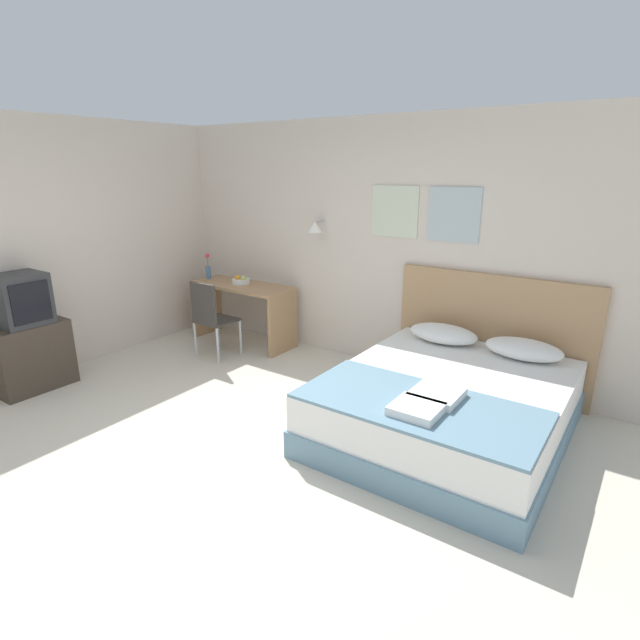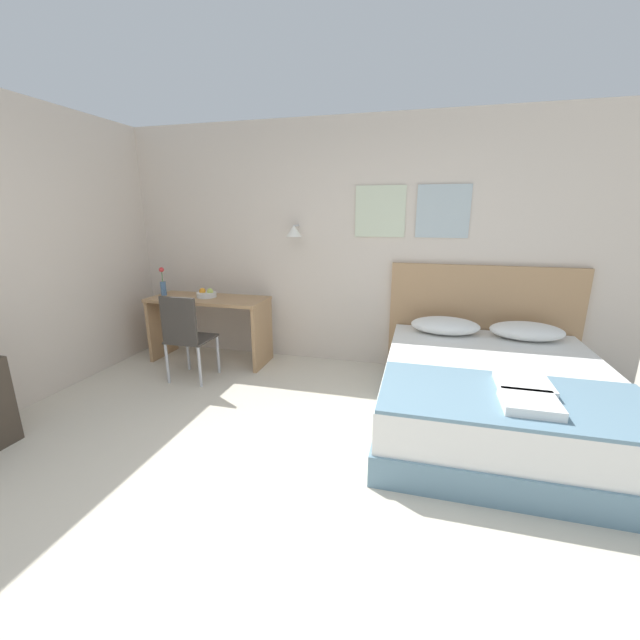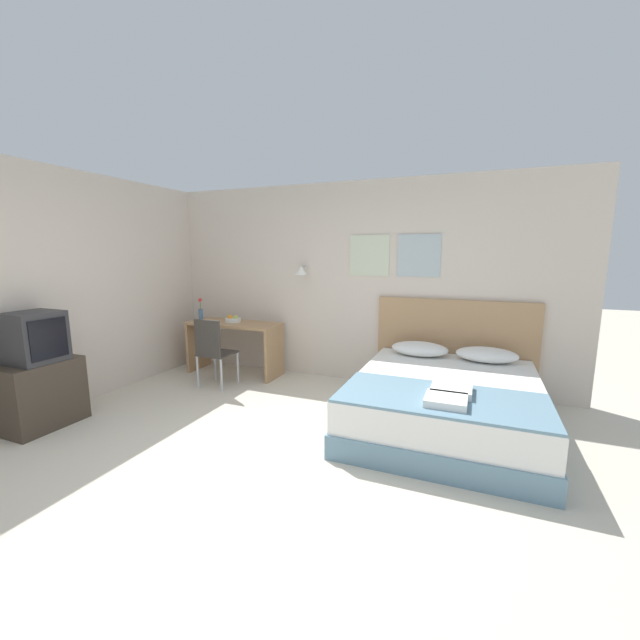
{
  "view_description": "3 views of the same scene",
  "coord_description": "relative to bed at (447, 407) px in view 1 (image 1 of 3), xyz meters",
  "views": [
    {
      "loc": [
        2.72,
        -2.25,
        2.14
      ],
      "look_at": [
        0.27,
        1.26,
        0.83
      ],
      "focal_mm": 28.0,
      "sensor_mm": 36.0,
      "label": 1
    },
    {
      "loc": [
        0.81,
        -1.78,
        1.68
      ],
      "look_at": [
        -0.1,
        1.72,
        0.69
      ],
      "focal_mm": 22.0,
      "sensor_mm": 36.0,
      "label": 2
    },
    {
      "loc": [
        1.69,
        -2.52,
        1.73
      ],
      "look_at": [
        -0.06,
        1.79,
        0.94
      ],
      "focal_mm": 22.0,
      "sensor_mm": 36.0,
      "label": 3
    }
  ],
  "objects": [
    {
      "name": "desk_chair",
      "position": [
        -2.89,
        0.12,
        0.27
      ],
      "size": [
        0.41,
        0.41,
        0.91
      ],
      "color": "#3D3833",
      "rests_on": "ground_plane"
    },
    {
      "name": "pillow_left",
      "position": [
        -0.37,
        0.8,
        0.34
      ],
      "size": [
        0.67,
        0.4,
        0.17
      ],
      "color": "white",
      "rests_on": "bed"
    },
    {
      "name": "headboard",
      "position": [
        0.0,
        1.08,
        0.33
      ],
      "size": [
        1.89,
        0.06,
        1.17
      ],
      "color": "#A87F56",
      "rests_on": "ground_plane"
    },
    {
      "name": "desk",
      "position": [
        -2.97,
        0.73,
        0.28
      ],
      "size": [
        1.34,
        0.55,
        0.75
      ],
      "color": "#A87F56",
      "rests_on": "ground_plane"
    },
    {
      "name": "flower_vase",
      "position": [
        -3.54,
        0.72,
        0.63
      ],
      "size": [
        0.06,
        0.06,
        0.33
      ],
      "color": "#4C7099",
      "rests_on": "desk"
    },
    {
      "name": "television",
      "position": [
        -3.75,
        -1.49,
        0.67
      ],
      "size": [
        0.42,
        0.44,
        0.5
      ],
      "color": "#2D2D30",
      "rests_on": "tv_stand"
    },
    {
      "name": "bed",
      "position": [
        0.0,
        0.0,
        0.0
      ],
      "size": [
        1.77,
        2.09,
        0.51
      ],
      "color": "#66899E",
      "rests_on": "ground_plane"
    },
    {
      "name": "ground_plane",
      "position": [
        -1.45,
        -1.39,
        -0.25
      ],
      "size": [
        24.0,
        24.0,
        0.0
      ],
      "primitive_type": "plane",
      "color": "beige"
    },
    {
      "name": "throw_blanket",
      "position": [
        0.0,
        -0.61,
        0.27
      ],
      "size": [
        1.71,
        0.84,
        0.02
      ],
      "color": "#66899E",
      "rests_on": "bed"
    },
    {
      "name": "fruit_bowl",
      "position": [
        -3.01,
        0.76,
        0.54
      ],
      "size": [
        0.22,
        0.22,
        0.11
      ],
      "color": "silver",
      "rests_on": "desk"
    },
    {
      "name": "tv_stand",
      "position": [
        -3.76,
        -1.49,
        0.08
      ],
      "size": [
        0.43,
        0.7,
        0.67
      ],
      "color": "#3D3328",
      "rests_on": "ground_plane"
    },
    {
      "name": "wall_back",
      "position": [
        -1.44,
        1.13,
        1.08
      ],
      "size": [
        5.89,
        0.31,
        2.65
      ],
      "color": "beige",
      "rests_on": "ground_plane"
    },
    {
      "name": "folded_towel_near_foot",
      "position": [
        0.08,
        -0.46,
        0.31
      ],
      "size": [
        0.34,
        0.35,
        0.06
      ],
      "color": "white",
      "rests_on": "throw_blanket"
    },
    {
      "name": "pillow_right",
      "position": [
        0.37,
        0.8,
        0.34
      ],
      "size": [
        0.67,
        0.4,
        0.17
      ],
      "color": "white",
      "rests_on": "bed"
    },
    {
      "name": "folded_towel_mid_bed",
      "position": [
        0.05,
        -0.75,
        0.31
      ],
      "size": [
        0.33,
        0.31,
        0.06
      ],
      "color": "white",
      "rests_on": "throw_blanket"
    }
  ]
}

